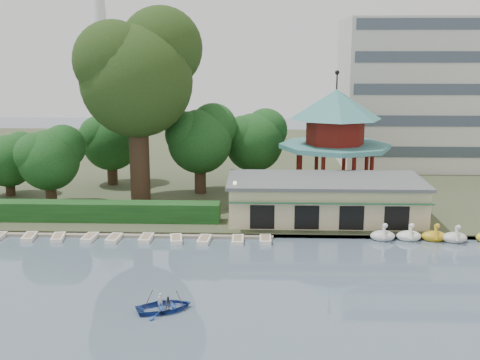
{
  "coord_description": "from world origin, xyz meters",
  "views": [
    {
      "loc": [
        3.87,
        -34.1,
        16.44
      ],
      "look_at": [
        2.0,
        18.0,
        5.0
      ],
      "focal_mm": 45.0,
      "sensor_mm": 36.0,
      "label": 1
    }
  ],
  "objects_px": {
    "dock": "(85,234)",
    "rowboat_with_passengers": "(164,303)",
    "pavilion": "(335,131)",
    "big_tree": "(138,70)",
    "boathouse": "(325,199)"
  },
  "relations": [
    {
      "from": "pavilion",
      "to": "big_tree",
      "type": "xyz_separation_m",
      "value": [
        -20.84,
        -3.81,
        6.73
      ]
    },
    {
      "from": "boathouse",
      "to": "pavilion",
      "type": "height_order",
      "value": "pavilion"
    },
    {
      "from": "pavilion",
      "to": "rowboat_with_passengers",
      "type": "distance_m",
      "value": 34.35
    },
    {
      "from": "pavilion",
      "to": "big_tree",
      "type": "height_order",
      "value": "big_tree"
    },
    {
      "from": "boathouse",
      "to": "big_tree",
      "type": "relative_size",
      "value": 0.91
    },
    {
      "from": "dock",
      "to": "boathouse",
      "type": "distance_m",
      "value": 22.62
    },
    {
      "from": "pavilion",
      "to": "big_tree",
      "type": "distance_m",
      "value": 22.23
    },
    {
      "from": "dock",
      "to": "rowboat_with_passengers",
      "type": "bearing_deg",
      "value": -58.11
    },
    {
      "from": "big_tree",
      "to": "dock",
      "type": "bearing_deg",
      "value": -106.03
    },
    {
      "from": "big_tree",
      "to": "rowboat_with_passengers",
      "type": "distance_m",
      "value": 30.69
    },
    {
      "from": "pavilion",
      "to": "rowboat_with_passengers",
      "type": "height_order",
      "value": "pavilion"
    },
    {
      "from": "dock",
      "to": "pavilion",
      "type": "xyz_separation_m",
      "value": [
        24.0,
        14.8,
        7.36
      ]
    },
    {
      "from": "rowboat_with_passengers",
      "to": "big_tree",
      "type": "bearing_deg",
      "value": 103.89
    },
    {
      "from": "dock",
      "to": "boathouse",
      "type": "bearing_deg",
      "value": 12.24
    },
    {
      "from": "dock",
      "to": "pavilion",
      "type": "relative_size",
      "value": 2.52
    }
  ]
}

